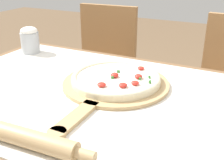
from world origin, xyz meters
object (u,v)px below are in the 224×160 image
pizza_peel (113,85)px  rolling_pin (9,133)px  pizza (116,78)px  chair_left (103,67)px  flour_cup (30,40)px

pizza_peel → rolling_pin: bearing=-102.5°
pizza → chair_left: (-0.43, 0.69, -0.26)m
rolling_pin → flour_cup: 0.71m
pizza_peel → rolling_pin: (-0.09, -0.39, 0.02)m
rolling_pin → chair_left: 1.18m
pizza_peel → pizza: size_ratio=1.78×
rolling_pin → flour_cup: (-0.43, 0.56, 0.04)m
rolling_pin → flour_cup: flour_cup is taller
flour_cup → pizza_peel: bearing=-18.8°
pizza → rolling_pin: size_ratio=0.67×
pizza → rolling_pin: 0.42m
pizza_peel → pizza: 0.03m
pizza_peel → flour_cup: (-0.52, 0.18, 0.06)m
rolling_pin → chair_left: (-0.34, 1.10, -0.26)m
pizza_peel → pizza: pizza is taller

